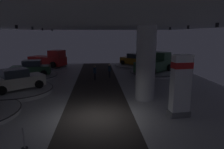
% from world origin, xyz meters
% --- Properties ---
extents(ground, '(24.00, 44.00, 0.06)m').
position_xyz_m(ground, '(0.00, 0.00, -0.02)').
color(ground, '#B2B2B7').
extents(ceiling_with_spotlights, '(24.00, 44.00, 0.39)m').
position_xyz_m(ceiling_with_spotlights, '(0.00, 0.00, 5.55)').
color(ceiling_with_spotlights, silver).
extents(column_right, '(1.43, 1.43, 5.50)m').
position_xyz_m(column_right, '(3.61, 3.10, 2.75)').
color(column_right, silver).
rests_on(column_right, ground).
extents(brand_sign_pylon, '(1.33, 0.79, 3.74)m').
position_xyz_m(brand_sign_pylon, '(4.90, -0.21, 1.94)').
color(brand_sign_pylon, slate).
rests_on(brand_sign_pylon, ground).
extents(display_platform_deep_right, '(5.80, 5.80, 0.31)m').
position_xyz_m(display_platform_deep_right, '(5.58, 18.03, 0.17)').
color(display_platform_deep_right, '#B7B7BC').
rests_on(display_platform_deep_right, ground).
extents(display_car_deep_right, '(4.04, 4.40, 1.71)m').
position_xyz_m(display_car_deep_right, '(5.60, 18.00, 1.07)').
color(display_car_deep_right, '#B77519').
rests_on(display_car_deep_right, display_platform_deep_right).
extents(display_platform_far_left, '(5.69, 5.69, 0.27)m').
position_xyz_m(display_platform_far_left, '(-7.46, 11.61, 0.15)').
color(display_platform_far_left, silver).
rests_on(display_platform_far_left, ground).
extents(display_car_far_left, '(4.41, 2.70, 1.71)m').
position_xyz_m(display_car_far_left, '(-7.43, 11.62, 1.03)').
color(display_car_far_left, '#2D5638').
rests_on(display_car_far_left, display_platform_far_left).
extents(display_platform_far_right, '(5.68, 5.68, 0.30)m').
position_xyz_m(display_platform_far_right, '(6.93, 12.33, 0.17)').
color(display_platform_far_right, '#B7B7BC').
rests_on(display_platform_far_right, ground).
extents(pickup_truck_far_right, '(5.36, 5.09, 2.30)m').
position_xyz_m(pickup_truck_far_right, '(7.17, 12.54, 1.24)').
color(pickup_truck_far_right, '#2D5638').
rests_on(pickup_truck_far_right, display_platform_far_right).
extents(display_platform_mid_left, '(5.66, 5.66, 0.36)m').
position_xyz_m(display_platform_mid_left, '(-6.65, 5.50, 0.20)').
color(display_platform_mid_left, '#B7B7BC').
rests_on(display_platform_mid_left, ground).
extents(display_car_mid_left, '(4.43, 3.98, 1.71)m').
position_xyz_m(display_car_mid_left, '(-6.67, 5.48, 1.12)').
color(display_car_mid_left, silver).
rests_on(display_car_mid_left, display_platform_mid_left).
extents(display_platform_deep_left, '(5.68, 5.68, 0.33)m').
position_xyz_m(display_platform_deep_left, '(-7.13, 17.83, 0.18)').
color(display_platform_deep_left, '#B7B7BC').
rests_on(display_platform_deep_left, ground).
extents(pickup_truck_deep_left, '(5.68, 4.36, 2.30)m').
position_xyz_m(pickup_truck_deep_left, '(-6.84, 17.69, 1.26)').
color(pickup_truck_deep_left, red).
rests_on(pickup_truck_deep_left, display_platform_deep_left).
extents(visitor_walking_near, '(0.32, 0.32, 1.59)m').
position_xyz_m(visitor_walking_near, '(-0.24, 9.75, 0.91)').
color(visitor_walking_near, black).
rests_on(visitor_walking_near, ground).
extents(visitor_walking_far, '(0.32, 0.32, 1.59)m').
position_xyz_m(visitor_walking_far, '(1.43, 10.80, 0.91)').
color(visitor_walking_far, black).
rests_on(visitor_walking_far, ground).
extents(stanchion_a, '(0.28, 0.28, 1.01)m').
position_xyz_m(stanchion_a, '(-3.18, -3.05, 0.37)').
color(stanchion_a, '#333338').
rests_on(stanchion_a, ground).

